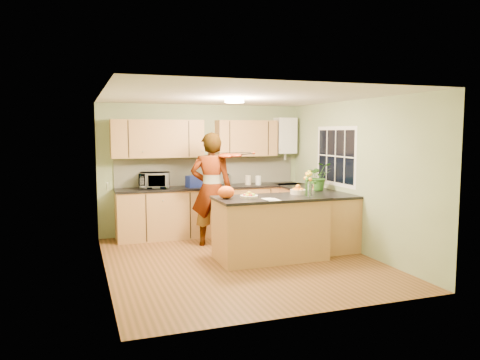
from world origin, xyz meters
name	(u,v)px	position (x,y,z in m)	size (l,w,h in m)	color
floor	(241,261)	(0.00, 0.00, 0.00)	(4.50, 4.50, 0.00)	brown
ceiling	(241,97)	(0.00, 0.00, 2.50)	(4.00, 4.50, 0.02)	silver
wall_back	(203,169)	(0.00, 2.25, 1.25)	(4.00, 0.02, 2.50)	gray
wall_front	(311,201)	(0.00, -2.25, 1.25)	(4.00, 0.02, 2.50)	gray
wall_left	(104,185)	(-2.00, 0.00, 1.25)	(0.02, 4.50, 2.50)	gray
wall_right	(355,176)	(2.00, 0.00, 1.25)	(0.02, 4.50, 2.50)	gray
back_counter	(212,210)	(0.10, 1.95, 0.47)	(3.64, 0.62, 0.94)	#C1814D
right_counter	(313,215)	(1.70, 0.85, 0.47)	(0.62, 2.24, 0.94)	#C1814D
splashback	(208,171)	(0.10, 2.23, 1.20)	(3.60, 0.02, 0.52)	silver
upper_cabinets	(196,139)	(-0.18, 2.08, 1.85)	(3.20, 0.34, 0.70)	#C1814D
boiler	(285,136)	(1.70, 2.09, 1.90)	(0.40, 0.30, 0.86)	white
window_right	(336,156)	(1.99, 0.60, 1.55)	(0.01, 1.30, 1.05)	white
light_switch	(107,186)	(-1.99, -0.60, 1.30)	(0.02, 0.09, 0.09)	white
ceiling_lamp	(234,100)	(0.00, 0.30, 2.46)	(0.30, 0.30, 0.07)	#FFEABF
peninsula_island	(270,228)	(0.47, -0.04, 0.49)	(1.70, 0.87, 0.98)	#C1814D
fruit_dish	(249,195)	(0.12, -0.04, 1.02)	(0.27, 0.27, 0.09)	beige
orange_bowl	(298,190)	(1.02, 0.11, 1.04)	(0.25, 0.25, 0.15)	beige
flower_vase	(311,178)	(1.07, -0.22, 1.27)	(0.24, 0.24, 0.43)	silver
orange_bag	(226,192)	(-0.23, 0.01, 1.07)	(0.26, 0.22, 0.19)	#FF5B15
papers	(272,199)	(0.37, -0.34, 0.98)	(0.19, 0.26, 0.01)	white
violinist	(211,189)	(-0.15, 1.11, 0.99)	(0.72, 0.47, 1.97)	#E5AE8C
violin	(226,156)	(0.05, 0.89, 1.58)	(0.66, 0.26, 0.13)	#4C0904
microwave	(154,180)	(-0.99, 1.98, 1.09)	(0.53, 0.36, 0.29)	white
blue_box	(194,181)	(-0.26, 1.91, 1.05)	(0.27, 0.20, 0.22)	#21309A
kettle	(228,180)	(0.42, 1.97, 1.05)	(0.14, 0.14, 0.27)	#B8B8BD
jar_cream	(248,180)	(0.84, 1.95, 1.03)	(0.12, 0.12, 0.18)	beige
jar_white	(258,180)	(1.03, 1.88, 1.03)	(0.11, 0.11, 0.17)	white
potted_plant	(318,176)	(1.70, 0.68, 1.19)	(0.45, 0.39, 0.50)	#346B23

